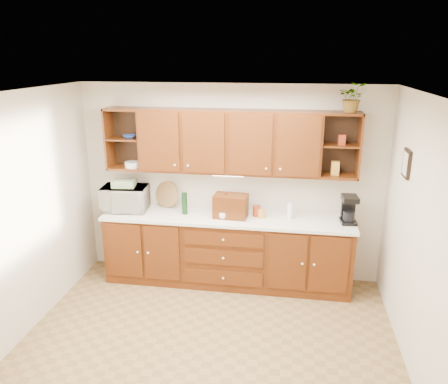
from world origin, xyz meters
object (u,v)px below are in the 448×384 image
(coffee_maker, at_px, (349,209))
(bread_box, at_px, (231,206))
(microwave, at_px, (125,198))
(potted_plant, at_px, (353,98))

(coffee_maker, bearing_deg, bread_box, 177.33)
(microwave, xyz_separation_m, bread_box, (1.44, -0.04, -0.01))
(bread_box, relative_size, coffee_maker, 1.22)
(microwave, distance_m, potted_plant, 3.15)
(potted_plant, bearing_deg, coffee_maker, -30.98)
(microwave, bearing_deg, coffee_maker, -4.75)
(microwave, xyz_separation_m, coffee_maker, (2.91, 0.00, 0.00))
(coffee_maker, relative_size, potted_plant, 1.01)
(microwave, xyz_separation_m, potted_plant, (2.84, 0.04, 1.36))
(microwave, bearing_deg, bread_box, -6.56)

